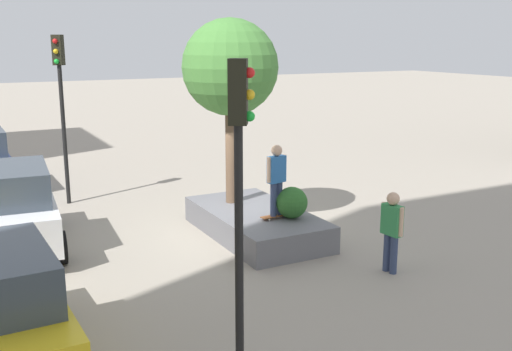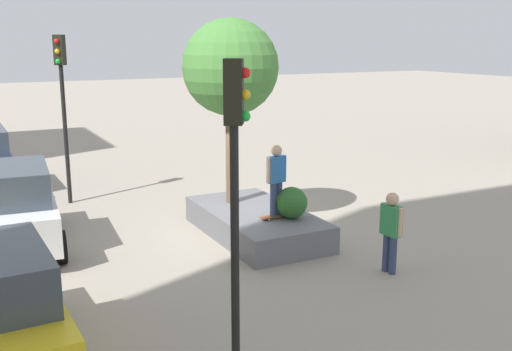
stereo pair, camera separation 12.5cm
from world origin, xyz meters
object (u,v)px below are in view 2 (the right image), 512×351
planter_ledge (256,223)px  plaza_tree (230,68)px  traffic_light_corner (62,91)px  skateboarder (276,175)px  skateboard (276,216)px  traffic_light_median (235,170)px  pedestrian_crossing (391,227)px  police_car (13,207)px

planter_ledge → plaza_tree: 3.92m
traffic_light_corner → skateboarder: bearing=-148.5°
skateboard → skateboarder: skateboarder is taller
traffic_light_corner → traffic_light_median: size_ratio=1.08×
plaza_tree → traffic_light_median: 7.43m
planter_ledge → traffic_light_corner: (5.29, 3.58, 3.02)m
traffic_light_median → pedestrian_crossing: traffic_light_median is taller
plaza_tree → pedestrian_crossing: (-4.48, -1.58, -3.09)m
plaza_tree → skateboarder: 3.02m
plaza_tree → traffic_light_median: plaza_tree is taller
planter_ledge → police_car: (1.65, 5.46, 0.70)m
plaza_tree → pedestrian_crossing: plaza_tree is taller
skateboard → skateboarder: 1.00m
police_car → traffic_light_median: (-7.34, -2.24, 2.09)m
skateboard → traffic_light_median: bearing=145.6°
planter_ledge → pedestrian_crossing: pedestrian_crossing is taller
plaza_tree → skateboarder: plaza_tree is taller
police_car → traffic_light_median: 7.95m
traffic_light_median → pedestrian_crossing: (2.23, -4.61, -2.11)m
plaza_tree → pedestrian_crossing: bearing=-160.6°
planter_ledge → police_car: size_ratio=0.93×
skateboarder → skateboard: bearing=180.0°
plaza_tree → traffic_light_corner: (4.26, 3.39, -0.76)m
skateboard → police_car: (2.43, 5.60, 0.32)m
traffic_light_corner → pedestrian_crossing: 10.31m
planter_ledge → traffic_light_median: traffic_light_median is taller
traffic_light_corner → pedestrian_crossing: traffic_light_corner is taller
traffic_light_corner → traffic_light_median: traffic_light_corner is taller
police_car → pedestrian_crossing: police_car is taller
skateboarder → traffic_light_median: 6.11m
skateboard → traffic_light_median: size_ratio=0.18×
skateboarder → traffic_light_corner: bearing=31.5°
planter_ledge → police_car: bearing=73.1°
skateboarder → traffic_light_median: bearing=145.6°
skateboard → police_car: police_car is taller
planter_ledge → skateboarder: size_ratio=2.45×
planter_ledge → skateboarder: bearing=-170.0°
planter_ledge → pedestrian_crossing: bearing=-158.1°
skateboard → pedestrian_crossing: pedestrian_crossing is taller
police_car → pedestrian_crossing: (-5.10, -6.84, -0.02)m
plaza_tree → traffic_light_median: size_ratio=1.03×
planter_ledge → pedestrian_crossing: 3.78m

